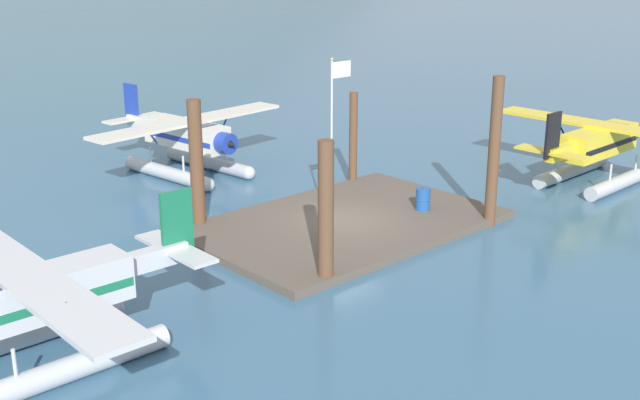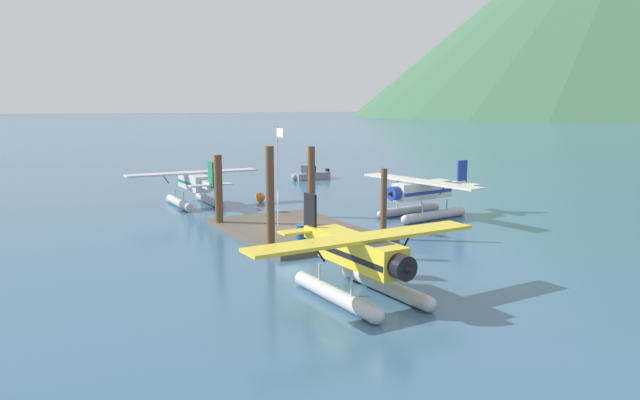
{
  "view_description": "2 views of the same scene",
  "coord_description": "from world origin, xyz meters",
  "views": [
    {
      "loc": [
        -20.1,
        -20.58,
        10.35
      ],
      "look_at": [
        -1.27,
        -0.0,
        1.38
      ],
      "focal_mm": 44.59,
      "sensor_mm": 36.0,
      "label": 1
    },
    {
      "loc": [
        32.44,
        -16.58,
        7.88
      ],
      "look_at": [
        1.96,
        0.71,
        2.3
      ],
      "focal_mm": 33.41,
      "sensor_mm": 36.0,
      "label": 2
    }
  ],
  "objects": [
    {
      "name": "seaplane_yellow_stbd_aft",
      "position": [
        12.68,
        -3.43,
        1.58
      ],
      "size": [
        7.98,
        10.43,
        3.84
      ],
      "color": "#B7BABF",
      "rests_on": "ground"
    },
    {
      "name": "piling_near_left",
      "position": [
        -4.15,
        -3.42,
        2.36
      ],
      "size": [
        0.51,
        0.51,
        4.72
      ],
      "primitive_type": "cylinder",
      "color": "brown",
      "rests_on": "ground"
    },
    {
      "name": "dock_platform",
      "position": [
        0.0,
        0.0,
        0.15
      ],
      "size": [
        11.55,
        7.57,
        0.3
      ],
      "primitive_type": "cube",
      "color": "brown",
      "rests_on": "ground"
    },
    {
      "name": "boat_grey_open_west",
      "position": [
        -23.51,
        13.88,
        0.49
      ],
      "size": [
        2.06,
        4.87,
        1.5
      ],
      "color": "gray",
      "rests_on": "ground"
    },
    {
      "name": "piling_far_right",
      "position": [
        4.19,
        3.78,
        2.12
      ],
      "size": [
        0.36,
        0.36,
        4.23
      ],
      "primitive_type": "cylinder",
      "color": "brown",
      "rests_on": "ground"
    },
    {
      "name": "piling_far_left",
      "position": [
        -4.26,
        3.53,
        2.51
      ],
      "size": [
        0.52,
        0.52,
        5.03
      ],
      "primitive_type": "cylinder",
      "color": "brown",
      "rests_on": "ground"
    },
    {
      "name": "fuel_drum",
      "position": [
        3.17,
        -1.21,
        0.74
      ],
      "size": [
        0.62,
        0.62,
        0.88
      ],
      "color": "#1E4C99",
      "rests_on": "dock_platform"
    },
    {
      "name": "piling_near_right",
      "position": [
        4.3,
        -3.63,
        2.9
      ],
      "size": [
        0.44,
        0.44,
        5.8
      ],
      "primitive_type": "cylinder",
      "color": "brown",
      "rests_on": "ground"
    },
    {
      "name": "mooring_buoy",
      "position": [
        -12.04,
        2.99,
        0.39
      ],
      "size": [
        0.79,
        0.79,
        0.79
      ],
      "primitive_type": "sphere",
      "color": "orange",
      "rests_on": "ground"
    },
    {
      "name": "seaplane_cream_bow_centre",
      "position": [
        -0.27,
        10.28,
        1.58
      ],
      "size": [
        10.49,
        7.95,
        3.84
      ],
      "color": "#B7BABF",
      "rests_on": "ground"
    },
    {
      "name": "seaplane_silver_port_aft",
      "position": [
        -13.02,
        -2.24,
        1.58
      ],
      "size": [
        7.98,
        10.42,
        3.84
      ],
      "color": "#B7BABF",
      "rests_on": "ground"
    },
    {
      "name": "flagpole",
      "position": [
        -1.11,
        -0.57,
        4.23
      ],
      "size": [
        0.95,
        0.1,
        6.36
      ],
      "color": "silver",
      "rests_on": "dock_platform"
    },
    {
      "name": "ground_plane",
      "position": [
        0.0,
        0.0,
        0.0
      ],
      "size": [
        1200.0,
        1200.0,
        0.0
      ],
      "primitive_type": "plane",
      "color": "#38607F"
    }
  ]
}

